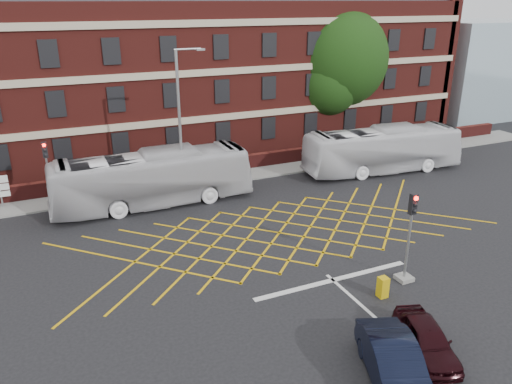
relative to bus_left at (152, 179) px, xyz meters
name	(u,v)px	position (x,y,z in m)	size (l,w,h in m)	color
ground	(297,248)	(5.35, -8.95, -1.72)	(120.00, 120.00, 0.00)	black
victorian_building	(176,54)	(5.60, 13.05, 6.11)	(51.00, 12.17, 20.40)	#5A1B17
boundary_wall	(212,167)	(5.35, 4.05, -1.17)	(56.00, 0.50, 1.10)	#4E1615
far_pavement	(217,177)	(5.35, 3.05, -1.66)	(60.00, 3.00, 0.12)	slate
glass_block	(477,68)	(39.35, 12.05, 3.28)	(14.00, 10.00, 10.00)	#99B2BF
box_junction_hatching	(279,233)	(5.35, -6.95, -1.72)	(11.50, 0.12, 0.02)	#CC990C
stop_line	(333,280)	(5.35, -12.45, -1.71)	(8.00, 0.30, 0.02)	silver
centre_line	(433,369)	(5.35, -18.95, -1.71)	(0.15, 14.00, 0.02)	silver
bus_left	(152,179)	(0.00, 0.00, 0.00)	(2.90, 12.38, 3.45)	silver
bus_right	(383,150)	(17.13, -0.58, -0.05)	(2.82, 12.05, 3.36)	silver
car_navy	(394,365)	(3.61, -18.90, -0.98)	(1.58, 4.53, 1.49)	black
car_maroon	(426,339)	(5.65, -18.15, -1.10)	(1.48, 3.68, 1.25)	black
deciduous_tree	(337,65)	(18.99, 8.98, 4.95)	(8.81, 8.81, 11.68)	black
traffic_light_near	(408,246)	(8.37, -13.76, 0.04)	(0.70, 0.70, 4.27)	slate
traffic_light_far	(50,182)	(-5.85, 1.82, 0.04)	(0.70, 0.70, 4.27)	slate
street_lamp	(182,152)	(1.93, -0.26, 1.58)	(2.25, 1.00, 9.48)	slate
utility_cabinet	(383,287)	(6.57, -14.47, -1.25)	(0.41, 0.39, 0.94)	#C6A20B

